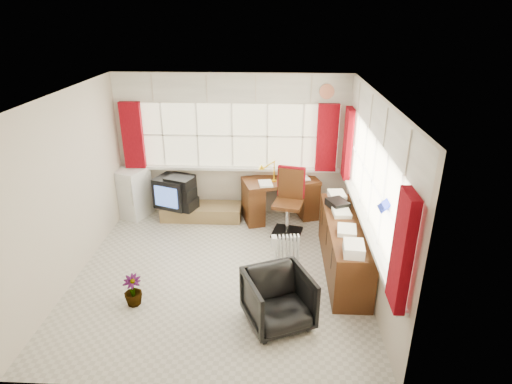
% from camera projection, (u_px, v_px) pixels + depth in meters
% --- Properties ---
extents(ground, '(4.00, 4.00, 0.00)m').
position_uv_depth(ground, '(221.00, 274.00, 6.05)').
color(ground, beige).
rests_on(ground, ground).
extents(room_walls, '(4.00, 4.00, 4.00)m').
position_uv_depth(room_walls, '(217.00, 175.00, 5.46)').
color(room_walls, beige).
rests_on(room_walls, ground).
extents(window_back, '(3.70, 0.12, 3.60)m').
position_uv_depth(window_back, '(233.00, 164.00, 7.46)').
color(window_back, '#FFF5C9').
rests_on(window_back, room_walls).
extents(window_right, '(0.12, 3.70, 3.60)m').
position_uv_depth(window_right, '(366.00, 217.00, 5.59)').
color(window_right, '#FFF5C9').
rests_on(window_right, room_walls).
extents(curtains, '(3.83, 3.83, 1.15)m').
position_uv_depth(curtains, '(288.00, 156.00, 6.28)').
color(curtains, maroon).
rests_on(curtains, room_walls).
extents(overhead_cabinets, '(3.98, 3.98, 0.48)m').
position_uv_depth(overhead_cabinets, '(293.00, 101.00, 6.01)').
color(overhead_cabinets, white).
rests_on(overhead_cabinets, room_walls).
extents(desk, '(1.41, 0.98, 0.77)m').
position_uv_depth(desk, '(280.00, 197.00, 7.50)').
color(desk, '#572914').
rests_on(desk, ground).
extents(desk_lamp, '(0.13, 0.11, 0.38)m').
position_uv_depth(desk_lamp, '(274.00, 167.00, 7.19)').
color(desk_lamp, yellow).
rests_on(desk_lamp, desk).
extents(task_chair, '(0.55, 0.58, 1.11)m').
position_uv_depth(task_chair, '(289.00, 198.00, 7.00)').
color(task_chair, black).
rests_on(task_chair, ground).
extents(office_chair, '(0.95, 0.96, 0.67)m').
position_uv_depth(office_chair, '(278.00, 299.00, 4.99)').
color(office_chair, black).
rests_on(office_chair, ground).
extents(radiator, '(0.37, 0.19, 0.53)m').
position_uv_depth(radiator, '(287.00, 255.00, 6.10)').
color(radiator, white).
rests_on(radiator, ground).
extents(credenza, '(0.50, 2.00, 0.85)m').
position_uv_depth(credenza, '(344.00, 245.00, 6.00)').
color(credenza, '#572914').
rests_on(credenza, ground).
extents(file_tray, '(0.36, 0.40, 0.11)m').
position_uv_depth(file_tray, '(337.00, 204.00, 6.30)').
color(file_tray, black).
rests_on(file_tray, credenza).
extents(tv_bench, '(1.40, 0.50, 0.25)m').
position_uv_depth(tv_bench, '(202.00, 212.00, 7.60)').
color(tv_bench, olive).
rests_on(tv_bench, ground).
extents(crt_tv, '(0.73, 0.70, 0.53)m').
position_uv_depth(crt_tv, '(175.00, 191.00, 7.46)').
color(crt_tv, black).
rests_on(crt_tv, tv_bench).
extents(hifi_stack, '(0.63, 0.52, 0.57)m').
position_uv_depth(hifi_stack, '(180.00, 194.00, 7.35)').
color(hifi_stack, black).
rests_on(hifi_stack, tv_bench).
extents(mini_fridge, '(0.67, 0.68, 0.88)m').
position_uv_depth(mini_fridge, '(132.00, 192.00, 7.61)').
color(mini_fridge, white).
rests_on(mini_fridge, ground).
extents(spray_bottle_a, '(0.13, 0.13, 0.31)m').
position_uv_depth(spray_bottle_a, '(190.00, 212.00, 7.52)').
color(spray_bottle_a, white).
rests_on(spray_bottle_a, ground).
extents(spray_bottle_b, '(0.12, 0.12, 0.19)m').
position_uv_depth(spray_bottle_b, '(207.00, 216.00, 7.53)').
color(spray_bottle_b, '#80BFB6').
rests_on(spray_bottle_b, ground).
extents(flower_vase, '(0.26, 0.26, 0.41)m').
position_uv_depth(flower_vase, '(133.00, 290.00, 5.35)').
color(flower_vase, black).
rests_on(flower_vase, ground).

